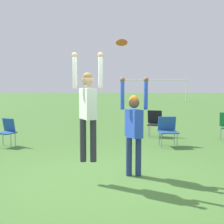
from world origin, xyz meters
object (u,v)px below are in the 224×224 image
frisbee (122,43)px  camping_chair_0 (155,121)px  person_defending (134,124)px  camping_chair_1 (8,130)px  camping_chair_3 (168,129)px  person_jumping (88,105)px

frisbee → camping_chair_0: size_ratio=0.25×
frisbee → camping_chair_0: frisbee is taller
person_defending → camping_chair_1: person_defending is taller
person_defending → frisbee: 1.64m
camping_chair_1 → camping_chair_3: (4.82, 0.12, 0.02)m
frisbee → camping_chair_3: (1.44, 3.13, -2.16)m
camping_chair_3 → camping_chair_0: bearing=-90.6°
person_jumping → camping_chair_3: person_jumping is taller
person_defending → frisbee: (-0.25, -0.02, 1.63)m
person_defending → camping_chair_0: size_ratio=2.17×
person_defending → camping_chair_0: person_defending is taller
frisbee → camping_chair_1: (-3.38, 3.01, -2.18)m
camping_chair_0 → camping_chair_1: (-4.65, -1.82, -0.04)m
person_jumping → camping_chair_0: (1.90, 5.23, -0.94)m
person_jumping → person_defending: 1.07m
person_defending → camping_chair_1: (-3.63, 2.99, -0.56)m
camping_chair_0 → person_defending: bearing=94.0°
person_defending → person_jumping: bearing=-90.0°
frisbee → camping_chair_1: size_ratio=0.28×
person_defending → camping_chair_3: person_defending is taller
person_defending → camping_chair_1: size_ratio=2.41×
person_defending → frisbee: frisbee is taller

